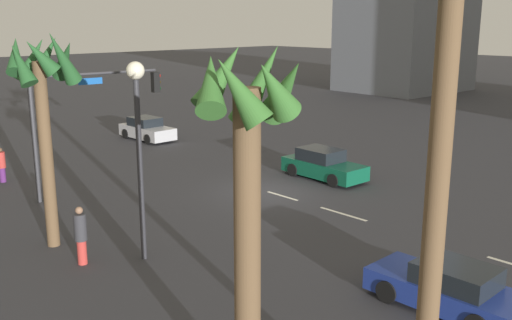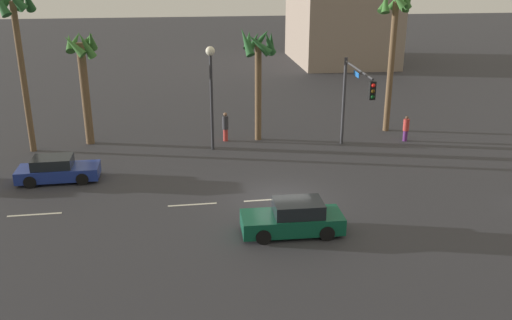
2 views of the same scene
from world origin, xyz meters
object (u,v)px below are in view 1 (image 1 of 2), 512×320
Objects in this scene: palm_tree_0 at (43,84)px; car_1 at (147,129)px; pedestrian_0 at (2,164)px; palm_tree_1 at (249,155)px; car_0 at (323,165)px; car_3 at (448,288)px; palm_tree_3 at (449,10)px; traffic_signal at (84,108)px; streetlamp at (138,124)px; pedestrian_1 at (81,234)px.

car_1 is at bearing -42.78° from palm_tree_0.
palm_tree_1 reaches higher than pedestrian_0.
palm_tree_1 is at bearing 125.35° from car_0.
palm_tree_1 is (0.88, 6.47, 4.54)m from car_3.
car_1 is at bearing -28.79° from palm_tree_1.
car_3 is 0.42× the size of palm_tree_3.
traffic_signal is 0.84× the size of palm_tree_0.
palm_tree_1 is (-10.84, 0.87, -0.43)m from palm_tree_0.
pedestrian_0 is 20.97m from palm_tree_1.
palm_tree_0 reaches higher than traffic_signal.
streetlamp is (-2.48, 11.94, 3.79)m from car_0.
palm_tree_0 reaches higher than pedestrian_0.
car_0 is 20.29m from palm_tree_3.
pedestrian_1 is (-11.67, 1.85, 0.13)m from pedestrian_0.
palm_tree_3 reaches higher than palm_tree_0.
pedestrian_0 reaches higher than car_0.
car_1 reaches higher than car_3.
streetlamp is 3.97m from pedestrian_1.
pedestrian_1 is 13.78m from palm_tree_3.
pedestrian_1 is (-1.50, 13.63, 0.34)m from car_0.
palm_tree_1 is at bearing 163.24° from traffic_signal.
car_0 is 15.56m from pedestrian_0.
car_1 is at bearing -45.37° from traffic_signal.
pedestrian_1 is (9.58, 5.73, 0.39)m from car_3.
streetlamp is 3.67m from palm_tree_0.
car_1 is 31.17m from palm_tree_3.
traffic_signal is at bearing -16.76° from palm_tree_1.
car_3 is at bearing -154.46° from palm_tree_0.
pedestrian_0 is 11.81m from pedestrian_1.
palm_tree_3 is at bearing 113.88° from car_3.
streetlamp reaches higher than car_1.
palm_tree_3 reaches higher than traffic_signal.
car_0 is 14.39m from palm_tree_0.
streetlamp is (-8.16, 2.36, 0.58)m from traffic_signal.
pedestrian_0 is 0.88× the size of pedestrian_1.
car_0 is at bearing -92.76° from palm_tree_0.
palm_tree_1 is (-8.69, 0.75, 4.15)m from pedestrian_1.
car_3 is 0.68× the size of traffic_signal.
pedestrian_0 is 10.76m from palm_tree_0.
traffic_signal is 0.97× the size of streetlamp.
palm_tree_0 is (0.65, 13.50, 4.92)m from car_0.
pedestrian_0 reaches higher than car_1.
car_0 is 2.58× the size of pedestrian_0.
palm_tree_1 is 0.72× the size of palm_tree_3.
car_1 is at bearing -38.88° from pedestrian_1.
palm_tree_1 reaches higher than pedestrian_1.
pedestrian_1 reaches higher than car_1.
car_1 is at bearing -69.54° from pedestrian_0.
pedestrian_1 is at bearing -4.90° from palm_tree_1.
traffic_signal is (-8.51, 8.62, 3.21)m from car_1.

